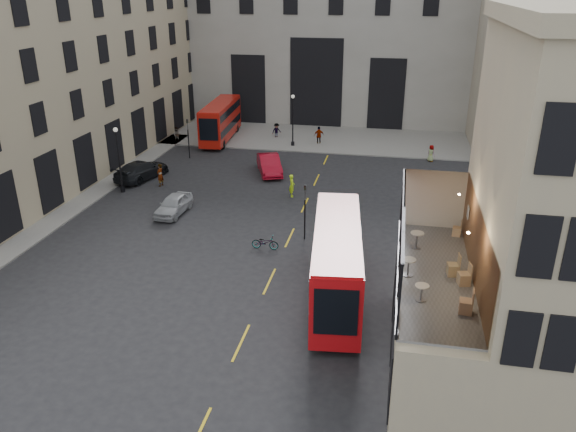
% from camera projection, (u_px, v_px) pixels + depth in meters
% --- Properties ---
extents(ground, '(140.00, 140.00, 0.00)m').
position_uv_depth(ground, '(282.00, 348.00, 26.22)').
color(ground, black).
rests_on(ground, ground).
extents(host_building_main, '(7.26, 11.40, 15.10)m').
position_uv_depth(host_building_main, '(536.00, 209.00, 21.41)').
color(host_building_main, tan).
rests_on(host_building_main, ground).
extents(host_frontage, '(3.00, 11.00, 4.50)m').
position_uv_depth(host_frontage, '(430.00, 322.00, 24.18)').
color(host_frontage, tan).
rests_on(host_frontage, ground).
extents(cafe_floor, '(3.00, 10.00, 0.10)m').
position_uv_depth(cafe_floor, '(435.00, 275.00, 23.29)').
color(cafe_floor, slate).
rests_on(cafe_floor, host_frontage).
extents(building_left, '(14.60, 50.60, 22.00)m').
position_uv_depth(building_left, '(3.00, 41.00, 44.74)').
color(building_left, tan).
rests_on(building_left, ground).
extents(gateway, '(35.00, 10.60, 18.00)m').
position_uv_depth(gateway, '(323.00, 39.00, 66.87)').
color(gateway, '#9F9C94').
rests_on(gateway, ground).
extents(building_right, '(16.60, 18.60, 20.00)m').
position_uv_depth(building_right, '(566.00, 41.00, 54.74)').
color(building_right, '#A49D84').
rests_on(building_right, ground).
extents(pavement_far, '(40.00, 12.00, 0.12)m').
position_uv_depth(pavement_far, '(300.00, 136.00, 61.63)').
color(pavement_far, slate).
rests_on(pavement_far, ground).
extents(pavement_left, '(8.00, 48.00, 0.12)m').
position_uv_depth(pavement_left, '(22.00, 214.00, 41.00)').
color(pavement_left, slate).
rests_on(pavement_left, ground).
extents(traffic_light_near, '(0.16, 0.20, 3.80)m').
position_uv_depth(traffic_light_near, '(305.00, 205.00, 36.31)').
color(traffic_light_near, black).
rests_on(traffic_light_near, ground).
extents(traffic_light_far, '(0.16, 0.20, 3.80)m').
position_uv_depth(traffic_light_far, '(188.00, 134.00, 53.30)').
color(traffic_light_far, black).
rests_on(traffic_light_far, ground).
extents(street_lamp_a, '(0.36, 0.36, 5.33)m').
position_uv_depth(street_lamp_a, '(120.00, 164.00, 44.63)').
color(street_lamp_a, black).
rests_on(street_lamp_a, ground).
extents(street_lamp_b, '(0.36, 0.36, 5.33)m').
position_uv_depth(street_lamp_b, '(293.00, 124.00, 57.11)').
color(street_lamp_b, black).
rests_on(street_lamp_b, ground).
extents(bus_near, '(3.50, 10.66, 4.17)m').
position_uv_depth(bus_near, '(337.00, 260.00, 29.34)').
color(bus_near, red).
rests_on(bus_near, ground).
extents(bus_far, '(2.97, 10.12, 3.99)m').
position_uv_depth(bus_far, '(221.00, 119.00, 59.62)').
color(bus_far, '#AD140C').
rests_on(bus_far, ground).
extents(car_a, '(1.89, 4.22, 1.41)m').
position_uv_depth(car_a, '(173.00, 205.00, 41.04)').
color(car_a, '#9EA1A6').
rests_on(car_a, ground).
extents(car_b, '(3.41, 5.30, 1.65)m').
position_uv_depth(car_b, '(269.00, 165.00, 49.61)').
color(car_b, maroon).
rests_on(car_b, ground).
extents(car_c, '(3.63, 5.90, 1.60)m').
position_uv_depth(car_c, '(141.00, 170.00, 48.25)').
color(car_c, black).
rests_on(car_c, ground).
extents(bicycle, '(1.74, 0.61, 0.91)m').
position_uv_depth(bicycle, '(265.00, 242.00, 35.70)').
color(bicycle, gray).
rests_on(bicycle, ground).
extents(cyclist, '(0.59, 0.75, 1.82)m').
position_uv_depth(cyclist, '(292.00, 186.00, 44.25)').
color(cyclist, '#C6FD1A').
rests_on(cyclist, ground).
extents(pedestrian_a, '(0.83, 0.67, 1.62)m').
position_uv_depth(pedestrian_a, '(177.00, 135.00, 59.27)').
color(pedestrian_a, gray).
rests_on(pedestrian_a, ground).
extents(pedestrian_b, '(1.21, 1.16, 1.65)m').
position_uv_depth(pedestrian_b, '(277.00, 131.00, 60.73)').
color(pedestrian_b, gray).
rests_on(pedestrian_b, ground).
extents(pedestrian_c, '(1.20, 0.86, 1.90)m').
position_uv_depth(pedestrian_c, '(319.00, 136.00, 58.42)').
color(pedestrian_c, gray).
rests_on(pedestrian_c, ground).
extents(pedestrian_d, '(0.91, 0.88, 1.57)m').
position_uv_depth(pedestrian_d, '(431.00, 153.00, 52.98)').
color(pedestrian_d, gray).
rests_on(pedestrian_d, ground).
extents(pedestrian_e, '(0.59, 0.77, 1.91)m').
position_uv_depth(pedestrian_e, '(160.00, 175.00, 46.51)').
color(pedestrian_e, gray).
rests_on(pedestrian_e, ground).
extents(cafe_table_near, '(0.53, 0.53, 0.67)m').
position_uv_depth(cafe_table_near, '(422.00, 290.00, 21.17)').
color(cafe_table_near, white).
rests_on(cafe_table_near, cafe_floor).
extents(cafe_table_mid, '(0.59, 0.59, 0.74)m').
position_uv_depth(cafe_table_mid, '(408.00, 265.00, 22.98)').
color(cafe_table_mid, beige).
rests_on(cafe_table_mid, cafe_floor).
extents(cafe_table_far, '(0.61, 0.61, 0.76)m').
position_uv_depth(cafe_table_far, '(417.00, 238.00, 25.35)').
color(cafe_table_far, beige).
rests_on(cafe_table_far, cafe_floor).
extents(cafe_chair_a, '(0.51, 0.51, 0.96)m').
position_uv_depth(cafe_chair_a, '(466.00, 306.00, 20.46)').
color(cafe_chair_a, tan).
rests_on(cafe_chair_a, cafe_floor).
extents(cafe_chair_b, '(0.54, 0.54, 0.92)m').
position_uv_depth(cafe_chair_b, '(464.00, 278.00, 22.38)').
color(cafe_chair_b, tan).
rests_on(cafe_chair_b, cafe_floor).
extents(cafe_chair_c, '(0.52, 0.52, 0.94)m').
position_uv_depth(cafe_chair_c, '(453.00, 269.00, 23.08)').
color(cafe_chair_c, tan).
rests_on(cafe_chair_c, cafe_floor).
extents(cafe_chair_d, '(0.45, 0.45, 0.79)m').
position_uv_depth(cafe_chair_d, '(457.00, 231.00, 26.69)').
color(cafe_chair_d, tan).
rests_on(cafe_chair_d, cafe_floor).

